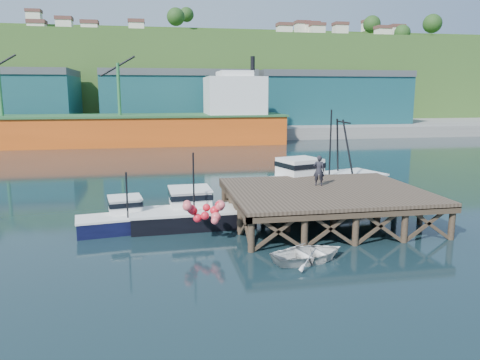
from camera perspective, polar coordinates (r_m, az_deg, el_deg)
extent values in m
plane|color=black|center=(28.82, -0.16, -5.67)|extent=(300.00, 300.00, 0.00)
cube|color=brown|center=(29.78, 10.31, -1.34)|extent=(12.00, 10.00, 0.25)
cube|color=#473828|center=(25.49, 14.14, -4.10)|extent=(12.00, 0.30, 0.35)
cylinder|color=#473828|center=(24.14, 1.38, -6.95)|extent=(0.36, 0.36, 2.60)
cylinder|color=#473828|center=(28.65, 24.40, -5.08)|extent=(0.36, 0.36, 2.60)
cylinder|color=#473828|center=(33.08, -1.96, -2.10)|extent=(0.36, 0.36, 2.60)
cylinder|color=#473828|center=(36.50, 16.04, -1.30)|extent=(0.36, 0.36, 2.60)
cube|color=gray|center=(97.60, -7.58, 6.39)|extent=(160.00, 40.00, 2.00)
cube|color=#185151|center=(92.36, -7.49, 9.57)|extent=(28.00, 16.00, 9.00)
cube|color=#185151|center=(98.63, 10.44, 9.55)|extent=(30.00, 16.00, 9.00)
cube|color=#E55615|center=(75.78, -15.85, 5.78)|extent=(55.00, 9.50, 4.40)
cube|color=#26592D|center=(75.63, -15.94, 7.52)|extent=(55.50, 10.00, 0.30)
cube|color=silver|center=(76.32, -0.71, 10.20)|extent=(9.00, 9.00, 6.00)
cube|color=silver|center=(76.37, -0.71, 12.68)|extent=(5.00, 7.00, 1.20)
cylinder|color=black|center=(77.01, 1.55, 13.92)|extent=(0.70, 0.70, 2.50)
cube|color=#2D511E|center=(127.35, -8.41, 11.84)|extent=(220.00, 50.00, 22.00)
cube|color=black|center=(28.56, -13.57, -5.20)|extent=(5.94, 2.88, 0.88)
cube|color=silver|center=(28.44, -13.61, -4.31)|extent=(6.06, 2.94, 0.12)
cube|color=silver|center=(29.33, -13.84, -3.01)|extent=(2.11, 2.11, 0.88)
cube|color=black|center=(29.29, -13.86, -2.64)|extent=(2.23, 2.23, 0.29)
cylinder|color=black|center=(27.57, -13.62, -1.88)|extent=(0.10, 0.10, 2.75)
cube|color=black|center=(28.76, -5.78, -4.70)|extent=(7.49, 3.02, 1.02)
cube|color=silver|center=(28.62, -5.80, -3.67)|extent=(7.64, 3.08, 0.14)
cube|color=silver|center=(29.79, -6.13, -2.14)|extent=(2.55, 2.55, 1.02)
cube|color=black|center=(29.75, -6.14, -1.71)|extent=(2.69, 2.69, 0.34)
cylinder|color=black|center=(27.52, -5.68, -0.42)|extent=(0.10, 0.10, 3.63)
sphere|color=#E2535C|center=(25.49, -5.81, -4.99)|extent=(0.48, 0.48, 0.48)
sphere|color=#E2535C|center=(25.75, -3.59, -4.27)|extent=(0.48, 0.48, 0.48)
sphere|color=red|center=(25.10, -4.47, -4.14)|extent=(0.48, 0.48, 0.48)
cube|color=beige|center=(36.79, 10.11, -0.93)|extent=(10.57, 6.33, 1.64)
cube|color=silver|center=(36.63, 10.15, 0.39)|extent=(10.80, 6.56, 0.14)
cube|color=silver|center=(35.77, 6.78, 1.50)|extent=(3.37, 3.25, 1.64)
cube|color=black|center=(35.71, 6.79, 2.07)|extent=(3.48, 3.37, 0.36)
cylinder|color=black|center=(36.45, 10.95, 4.14)|extent=(0.12, 0.12, 5.45)
imported|color=silver|center=(23.22, 8.38, -8.86)|extent=(4.30, 3.50, 0.78)
imported|color=black|center=(30.66, 9.59, 1.15)|extent=(0.85, 0.71, 1.98)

